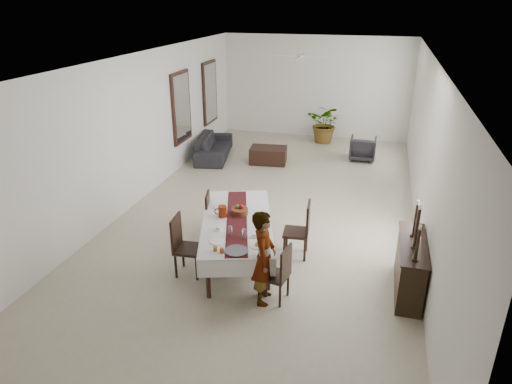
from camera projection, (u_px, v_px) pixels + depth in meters
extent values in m
cube|color=#BEB597|center=(270.00, 210.00, 9.91)|extent=(6.00, 12.00, 0.00)
cube|color=white|center=(272.00, 58.00, 8.64)|extent=(6.00, 12.00, 0.02)
cube|color=white|center=(315.00, 87.00, 14.59)|extent=(6.00, 0.02, 3.20)
cube|color=white|center=(108.00, 332.00, 3.96)|extent=(6.00, 0.02, 3.20)
cube|color=white|center=(138.00, 129.00, 10.01)|extent=(0.02, 12.00, 3.20)
cube|color=white|center=(426.00, 152.00, 8.54)|extent=(0.02, 12.00, 3.20)
cube|color=black|center=(237.00, 222.00, 7.82)|extent=(1.66, 2.57, 0.05)
cylinder|color=black|center=(208.00, 278.00, 6.92)|extent=(0.09, 0.09, 0.69)
cylinder|color=black|center=(265.00, 277.00, 6.94)|extent=(0.09, 0.09, 0.69)
cylinder|color=black|center=(215.00, 213.00, 8.99)|extent=(0.09, 0.09, 0.69)
cylinder|color=black|center=(260.00, 212.00, 9.02)|extent=(0.09, 0.09, 0.69)
cube|color=silver|center=(237.00, 220.00, 7.81)|extent=(1.88, 2.79, 0.01)
cube|color=silver|center=(203.00, 228.00, 7.85)|extent=(0.77, 2.45, 0.30)
cube|color=silver|center=(271.00, 227.00, 7.88)|extent=(0.77, 2.45, 0.30)
cube|color=white|center=(236.00, 268.00, 6.69)|extent=(1.12, 0.36, 0.30)
cube|color=white|center=(237.00, 198.00, 9.03)|extent=(1.12, 0.36, 0.30)
cube|color=#53171A|center=(237.00, 220.00, 7.80)|extent=(1.07, 2.47, 0.00)
cylinder|color=maroon|center=(222.00, 211.00, 7.90)|extent=(0.19, 0.19, 0.20)
torus|color=maroon|center=(218.00, 211.00, 7.89)|extent=(0.12, 0.05, 0.12)
cylinder|color=white|center=(244.00, 234.00, 7.18)|extent=(0.07, 0.07, 0.17)
cylinder|color=silver|center=(230.00, 231.00, 7.27)|extent=(0.07, 0.07, 0.17)
cylinder|color=white|center=(255.00, 235.00, 7.26)|extent=(0.09, 0.09, 0.06)
cylinder|color=silver|center=(255.00, 236.00, 7.27)|extent=(0.15, 0.15, 0.01)
cylinder|color=white|center=(219.00, 228.00, 7.47)|extent=(0.09, 0.09, 0.06)
cylinder|color=white|center=(219.00, 230.00, 7.48)|extent=(0.15, 0.15, 0.01)
cylinder|color=silver|center=(258.00, 246.00, 6.99)|extent=(0.24, 0.24, 0.01)
sphere|color=tan|center=(258.00, 244.00, 6.98)|extent=(0.09, 0.09, 0.09)
cylinder|color=white|center=(217.00, 242.00, 7.11)|extent=(0.24, 0.24, 0.01)
cylinder|color=silver|center=(220.00, 207.00, 8.29)|extent=(0.24, 0.24, 0.01)
cylinder|color=#3D3C41|center=(236.00, 251.00, 6.85)|extent=(0.36, 0.36, 0.02)
cylinder|color=#8C3D14|center=(222.00, 251.00, 6.80)|extent=(0.06, 0.06, 0.07)
cylinder|color=#945915|center=(215.00, 249.00, 6.85)|extent=(0.06, 0.06, 0.07)
cylinder|color=brown|center=(240.00, 211.00, 8.02)|extent=(0.30, 0.30, 0.10)
sphere|color=#A01017|center=(241.00, 207.00, 8.00)|extent=(0.09, 0.09, 0.09)
sphere|color=#487A24|center=(237.00, 207.00, 8.01)|extent=(0.08, 0.08, 0.08)
cube|color=black|center=(275.00, 276.00, 6.87)|extent=(0.45, 0.45, 0.04)
cylinder|color=black|center=(280.00, 296.00, 6.76)|extent=(0.05, 0.05, 0.39)
cylinder|color=black|center=(288.00, 285.00, 7.02)|extent=(0.05, 0.05, 0.39)
cylinder|color=black|center=(260.00, 291.00, 6.88)|extent=(0.05, 0.05, 0.39)
cylinder|color=black|center=(269.00, 280.00, 7.15)|extent=(0.05, 0.05, 0.39)
cube|color=black|center=(286.00, 263.00, 6.69)|extent=(0.10, 0.39, 0.50)
cube|color=black|center=(296.00, 232.00, 8.02)|extent=(0.47, 0.47, 0.05)
cylinder|color=black|center=(305.00, 250.00, 7.93)|extent=(0.05, 0.05, 0.43)
cylinder|color=black|center=(306.00, 240.00, 8.25)|extent=(0.05, 0.05, 0.43)
cylinder|color=black|center=(284.00, 248.00, 7.99)|extent=(0.05, 0.05, 0.43)
cylinder|color=black|center=(287.00, 239.00, 8.31)|extent=(0.05, 0.05, 0.43)
cube|color=black|center=(308.00, 218.00, 7.87)|extent=(0.08, 0.44, 0.56)
cube|color=black|center=(189.00, 249.00, 7.50)|extent=(0.47, 0.47, 0.05)
cylinder|color=black|center=(183.00, 255.00, 7.78)|extent=(0.05, 0.05, 0.43)
cylinder|color=black|center=(176.00, 266.00, 7.46)|extent=(0.05, 0.05, 0.43)
cylinder|color=black|center=(203.00, 257.00, 7.72)|extent=(0.05, 0.05, 0.43)
cylinder|color=black|center=(197.00, 269.00, 7.40)|extent=(0.05, 0.05, 0.43)
cube|color=black|center=(176.00, 232.00, 7.41)|extent=(0.08, 0.44, 0.56)
cube|color=black|center=(218.00, 221.00, 8.49)|extent=(0.50, 0.50, 0.05)
cylinder|color=black|center=(211.00, 227.00, 8.74)|extent=(0.05, 0.05, 0.41)
cylinder|color=black|center=(209.00, 236.00, 8.43)|extent=(0.05, 0.05, 0.41)
cylinder|color=black|center=(229.00, 227.00, 8.74)|extent=(0.05, 0.05, 0.41)
cylinder|color=black|center=(227.00, 236.00, 8.42)|extent=(0.05, 0.05, 0.41)
cube|color=black|center=(208.00, 207.00, 8.39)|extent=(0.14, 0.41, 0.53)
imported|color=gray|center=(264.00, 257.00, 6.70)|extent=(0.42, 0.59, 1.49)
cube|color=black|center=(410.00, 268.00, 7.05)|extent=(0.37, 1.38, 0.83)
cube|color=black|center=(413.00, 244.00, 6.88)|extent=(0.41, 1.44, 0.03)
cylinder|color=black|center=(415.00, 260.00, 6.42)|extent=(0.09, 0.09, 0.03)
cylinder|color=black|center=(418.00, 244.00, 6.32)|extent=(0.05, 0.05, 0.46)
cylinder|color=silver|center=(420.00, 227.00, 6.21)|extent=(0.03, 0.03, 0.07)
cylinder|color=black|center=(414.00, 247.00, 6.74)|extent=(0.09, 0.09, 0.03)
cylinder|color=black|center=(417.00, 228.00, 6.62)|extent=(0.05, 0.05, 0.60)
cylinder|color=white|center=(420.00, 207.00, 6.49)|extent=(0.03, 0.03, 0.07)
cylinder|color=black|center=(413.00, 235.00, 7.07)|extent=(0.09, 0.09, 0.03)
cylinder|color=black|center=(416.00, 220.00, 6.96)|extent=(0.05, 0.05, 0.51)
cylinder|color=white|center=(418.00, 203.00, 6.85)|extent=(0.03, 0.03, 0.07)
imported|color=#242226|center=(214.00, 147.00, 13.10)|extent=(1.20, 2.20, 0.61)
imported|color=#2C2A2F|center=(363.00, 148.00, 12.87)|extent=(0.70, 0.72, 0.66)
cube|color=black|center=(268.00, 155.00, 12.66)|extent=(1.06, 0.76, 0.44)
imported|color=#2C5120|center=(326.00, 124.00, 14.31)|extent=(1.28, 1.18, 1.21)
cube|color=black|center=(181.00, 108.00, 11.95)|extent=(0.06, 1.05, 1.85)
cube|color=silver|center=(182.00, 108.00, 11.94)|extent=(0.01, 0.90, 1.70)
cube|color=black|center=(210.00, 93.00, 13.81)|extent=(0.06, 1.05, 1.85)
cube|color=silver|center=(211.00, 93.00, 13.80)|extent=(0.01, 0.90, 1.70)
cylinder|color=silver|center=(300.00, 48.00, 11.34)|extent=(0.04, 0.04, 0.20)
cylinder|color=silver|center=(300.00, 56.00, 11.42)|extent=(0.16, 0.16, 0.08)
cube|color=silver|center=(302.00, 55.00, 11.73)|extent=(0.10, 0.55, 0.01)
cube|color=silver|center=(297.00, 58.00, 11.11)|extent=(0.10, 0.55, 0.01)
cube|color=white|center=(314.00, 57.00, 11.33)|extent=(0.55, 0.10, 0.01)
cube|color=white|center=(286.00, 56.00, 11.50)|extent=(0.55, 0.10, 0.01)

